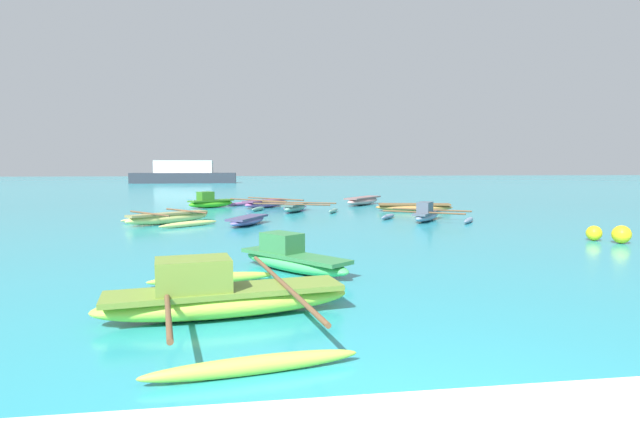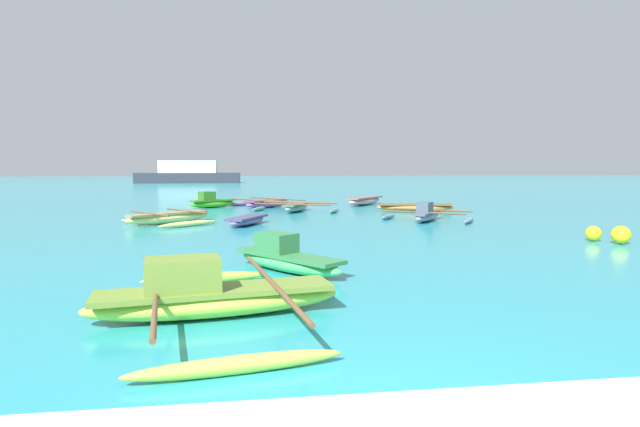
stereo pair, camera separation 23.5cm
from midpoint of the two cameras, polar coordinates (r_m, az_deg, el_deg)
moored_boat_0 at (r=24.42m, az=-2.51°, el=0.70°), size 4.34×3.05×0.45m
moored_boat_1 at (r=7.53m, az=-11.46°, el=-9.29°), size 3.79×4.86×0.89m
moored_boat_2 at (r=25.04m, az=11.09°, el=0.73°), size 3.85×1.41×0.39m
moored_boat_3 at (r=27.15m, az=-5.78°, el=1.17°), size 4.35×4.32×0.47m
moored_boat_4 at (r=27.52m, az=-12.05°, el=1.31°), size 2.59×2.12×0.87m
moored_boat_5 at (r=20.68m, az=12.42°, el=-0.13°), size 3.78×3.30×0.79m
moored_boat_6 at (r=10.54m, az=-3.25°, el=-5.10°), size 2.37×2.75×0.78m
moored_boat_7 at (r=28.94m, az=5.34°, el=1.49°), size 2.87×3.27×0.46m
moored_boat_8 at (r=19.05m, az=-7.98°, el=-0.75°), size 1.74×2.61×0.32m
moored_boat_9 at (r=20.15m, az=-16.63°, el=-0.48°), size 3.81×3.89×0.48m
mooring_buoy_0 at (r=16.63m, az=31.50°, el=-2.10°), size 0.52×0.52×0.52m
mooring_buoy_1 at (r=16.88m, az=29.13°, el=-2.01°), size 0.45×0.45×0.45m
distant_ferry at (r=70.76m, az=-14.72°, el=4.40°), size 13.94×3.07×3.07m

